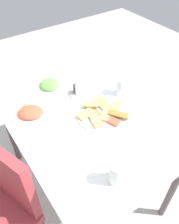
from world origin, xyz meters
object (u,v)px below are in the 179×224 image
Objects in this scene: salad_plate_greens at (50,85)px; spoon at (96,163)px; salad_plate_rice at (31,113)px; fork at (102,159)px; soda_can at (116,173)px; condiment_caddy at (76,92)px; drinking_glass at (120,87)px; paper_napkin at (99,161)px; dining_table at (81,126)px; pide_platter at (103,114)px.

spoon is at bearing 171.71° from salad_plate_greens.
salad_plate_greens is at bearing -50.89° from salad_plate_rice.
soda_can is at bearing 158.67° from fork.
salad_plate_greens is at bearing 33.26° from condiment_caddy.
drinking_glass is 0.57m from paper_napkin.
drinking_glass is at bearing -132.67° from salad_plate_greens.
fork and spoon have the same top height.
soda_can is 1.06× the size of drinking_glass.
soda_can reaches higher than dining_table.
fork reaches higher than paper_napkin.
paper_napkin is (-0.33, 0.11, 0.09)m from dining_table.
spoon is at bearing 6.64° from soda_can.
salad_plate_greens is at bearing 3.54° from dining_table.
pide_platter is at bearing -29.78° from soda_can.
soda_can is 0.14m from fork.
pide_platter is (-0.07, -0.11, 0.10)m from dining_table.
spoon is at bearing 137.80° from pide_platter.
drinking_glass reaches higher than condiment_caddy.
paper_napkin is (0.13, -0.00, -0.06)m from soda_can.
drinking_glass reaches higher than salad_plate_rice.
pide_platter is 1.60× the size of spoon.
salad_plate_greens is 0.29m from salad_plate_rice.
drinking_glass reaches higher than pide_platter.
dining_table is at bearing -17.63° from paper_napkin.
salad_plate_greens is at bearing -17.13° from fork.
spoon is (-0.33, 0.12, 0.09)m from dining_table.
dining_table is at bearing -26.53° from fork.
salad_plate_greens is at bearing 47.33° from drinking_glass.
dining_table is 0.32m from salad_plate_rice.
soda_can is at bearing 178.52° from paper_napkin.
paper_napkin is at bearing -1.48° from soda_can.
salad_plate_rice reaches higher than dining_table.
pide_platter is 0.33m from fork.
dining_table is 5.29× the size of salad_plate_greens.
soda_can is 0.66m from drinking_glass.
fork is at bearing 174.65° from salad_plate_greens.
soda_can reaches higher than drinking_glass.
drinking_glass is at bearing -84.64° from dining_table.
dining_table is at bearing 58.08° from pide_platter.
spoon is (-0.51, -0.12, -0.01)m from salad_plate_rice.
dining_table is at bearing -125.97° from salad_plate_rice.
paper_napkin is at bearing -103.65° from spoon.
drinking_glass is (0.03, -0.33, 0.14)m from dining_table.
salad_plate_greens reaches higher than dining_table.
salad_plate_rice is at bearing 15.48° from paper_napkin.
salad_plate_rice is 0.53m from paper_napkin.
pide_platter is 0.44m from salad_plate_rice.
salad_plate_rice is at bearing 129.11° from salad_plate_greens.
pide_platter is 1.41× the size of salad_plate_rice.
condiment_caddy reaches higher than pide_platter.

